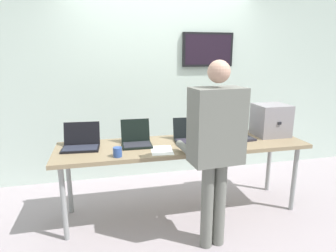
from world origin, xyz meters
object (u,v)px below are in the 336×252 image
object	(u,v)px
workbench	(183,149)
laptop_station_3	(236,133)
laptop_station_0	(81,142)
equipment_box	(271,120)
person	(216,139)
laptop_station_1	(136,139)
coffee_mug	(118,152)
laptop_station_2	(190,136)

from	to	relation	value
workbench	laptop_station_3	distance (m)	0.65
workbench	laptop_station_0	bearing A→B (deg)	174.82
equipment_box	laptop_station_3	size ratio (longest dim) A/B	0.94
person	laptop_station_0	bearing A→B (deg)	148.07
workbench	laptop_station_1	distance (m)	0.51
equipment_box	coffee_mug	world-z (taller)	equipment_box
laptop_station_0	laptop_station_2	xyz separation A→B (m)	(1.14, -0.02, -0.00)
laptop_station_1	person	xyz separation A→B (m)	(0.59, -0.70, 0.16)
equipment_box	laptop_station_0	world-z (taller)	equipment_box
coffee_mug	equipment_box	bearing A→B (deg)	10.66
coffee_mug	workbench	bearing A→B (deg)	19.62
workbench	person	bearing A→B (deg)	-80.36
laptop_station_2	coffee_mug	xyz separation A→B (m)	(-0.80, -0.32, -0.01)
equipment_box	coffee_mug	distance (m)	1.82
equipment_box	person	size ratio (longest dim) A/B	0.22
laptop_station_0	coffee_mug	size ratio (longest dim) A/B	4.29
laptop_station_3	coffee_mug	bearing A→B (deg)	-166.35
workbench	laptop_station_2	distance (m)	0.17
laptop_station_3	coffee_mug	size ratio (longest dim) A/B	4.37
equipment_box	laptop_station_3	world-z (taller)	equipment_box
workbench	laptop_station_2	xyz separation A→B (m)	(0.10, 0.07, 0.11)
laptop_station_1	laptop_station_3	size ratio (longest dim) A/B	0.79
laptop_station_3	workbench	bearing A→B (deg)	-173.27
laptop_station_2	laptop_station_1	bearing A→B (deg)	179.73
laptop_station_2	laptop_station_0	bearing A→B (deg)	178.92
workbench	laptop_station_1	xyz separation A→B (m)	(-0.49, 0.08, 0.11)
laptop_station_2	laptop_station_3	distance (m)	0.54
workbench	laptop_station_3	xyz separation A→B (m)	(0.64, 0.08, 0.11)
laptop_station_0	coffee_mug	world-z (taller)	laptop_station_0
laptop_station_1	laptop_station_0	bearing A→B (deg)	178.08
laptop_station_0	laptop_station_1	size ratio (longest dim) A/B	1.24
laptop_station_1	equipment_box	bearing A→B (deg)	0.33
equipment_box	coffee_mug	xyz separation A→B (m)	(-1.78, -0.33, -0.14)
equipment_box	laptop_station_0	distance (m)	2.12
equipment_box	laptop_station_1	xyz separation A→B (m)	(-1.56, -0.01, -0.12)
laptop_station_0	person	distance (m)	1.36
laptop_station_0	laptop_station_2	distance (m)	1.14
equipment_box	laptop_station_3	xyz separation A→B (m)	(-0.44, -0.01, -0.13)
laptop_station_1	laptop_station_2	bearing A→B (deg)	-0.27
laptop_station_1	person	distance (m)	0.93
laptop_station_0	laptop_station_3	xyz separation A→B (m)	(1.68, -0.02, -0.00)
equipment_box	laptop_station_1	bearing A→B (deg)	-179.67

